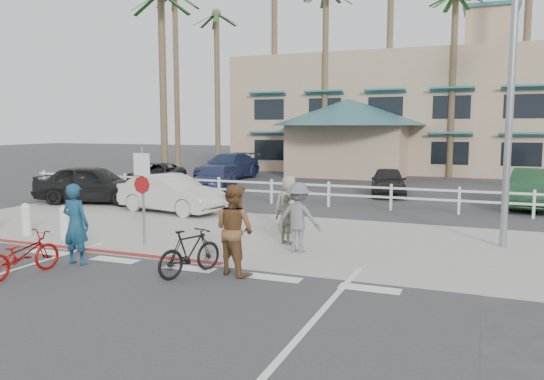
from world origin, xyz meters
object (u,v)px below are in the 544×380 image
at_px(bike_black, 190,252).
at_px(car_white_sedan, 171,194).
at_px(sign_post, 143,191).
at_px(car_red_compact, 93,184).
at_px(bike_red, 22,255).

xyz_separation_m(bike_black, car_white_sedan, (-4.88, 6.94, 0.19)).
height_order(sign_post, car_red_compact, sign_post).
distance_m(bike_black, car_white_sedan, 8.48).
distance_m(sign_post, bike_black, 3.40).
height_order(bike_red, car_white_sedan, car_white_sedan).
xyz_separation_m(sign_post, bike_black, (2.57, -2.01, -0.95)).
relative_size(sign_post, bike_red, 1.66).
relative_size(sign_post, car_red_compact, 0.62).
bearing_deg(car_red_compact, bike_red, -162.30).
bearing_deg(car_red_compact, sign_post, -146.41).
bearing_deg(bike_black, sign_post, -18.26).
xyz_separation_m(bike_black, car_red_compact, (-9.13, 7.78, 0.29)).
distance_m(sign_post, bike_red, 3.57).
height_order(car_white_sedan, car_red_compact, car_red_compact).
distance_m(bike_red, car_white_sedan, 8.45).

